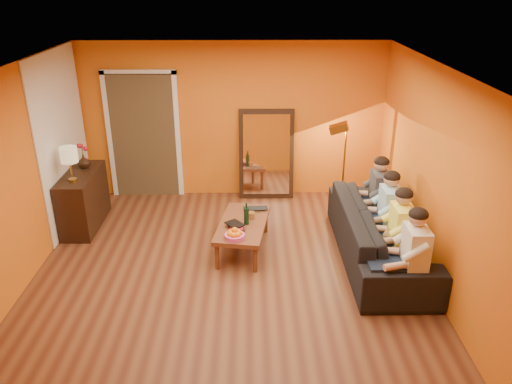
{
  "coord_description": "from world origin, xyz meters",
  "views": [
    {
      "loc": [
        0.28,
        -5.31,
        3.56
      ],
      "look_at": [
        0.35,
        0.5,
        1.0
      ],
      "focal_mm": 35.0,
      "sensor_mm": 36.0,
      "label": 1
    }
  ],
  "objects_px": {
    "table_lamp": "(70,164)",
    "sofa": "(379,234)",
    "sideboard": "(84,200)",
    "tumbler": "(252,215)",
    "vase": "(84,161)",
    "mirror_frame": "(266,154)",
    "wine_bottle": "(246,214)",
    "person_mid_right": "(389,214)",
    "dog": "(396,258)",
    "person_far_right": "(379,197)",
    "person_far_left": "(414,257)",
    "person_mid_left": "(401,234)",
    "laptop": "(256,210)",
    "floor_lamp": "(344,168)",
    "coffee_table": "(243,236)"
  },
  "relations": [
    {
      "from": "table_lamp",
      "to": "sofa",
      "type": "distance_m",
      "value": 4.36
    },
    {
      "from": "sideboard",
      "to": "tumbler",
      "type": "bearing_deg",
      "value": -14.29
    },
    {
      "from": "table_lamp",
      "to": "vase",
      "type": "distance_m",
      "value": 0.57
    },
    {
      "from": "mirror_frame",
      "to": "wine_bottle",
      "type": "bearing_deg",
      "value": -99.79
    },
    {
      "from": "person_mid_right",
      "to": "dog",
      "type": "bearing_deg",
      "value": -95.9
    },
    {
      "from": "dog",
      "to": "person_far_right",
      "type": "relative_size",
      "value": 0.58
    },
    {
      "from": "table_lamp",
      "to": "dog",
      "type": "distance_m",
      "value": 4.56
    },
    {
      "from": "wine_bottle",
      "to": "person_far_right",
      "type": "bearing_deg",
      "value": 13.21
    },
    {
      "from": "sideboard",
      "to": "person_far_left",
      "type": "relative_size",
      "value": 0.97
    },
    {
      "from": "person_mid_left",
      "to": "laptop",
      "type": "height_order",
      "value": "person_mid_left"
    },
    {
      "from": "person_mid_left",
      "to": "floor_lamp",
      "type": "bearing_deg",
      "value": 100.5
    },
    {
      "from": "wine_bottle",
      "to": "tumbler",
      "type": "xyz_separation_m",
      "value": [
        0.07,
        0.17,
        -0.11
      ]
    },
    {
      "from": "person_mid_left",
      "to": "laptop",
      "type": "xyz_separation_m",
      "value": [
        -1.78,
        1.05,
        -0.18
      ]
    },
    {
      "from": "wine_bottle",
      "to": "laptop",
      "type": "height_order",
      "value": "wine_bottle"
    },
    {
      "from": "coffee_table",
      "to": "person_mid_left",
      "type": "relative_size",
      "value": 1.0
    },
    {
      "from": "dog",
      "to": "person_far_right",
      "type": "height_order",
      "value": "person_far_right"
    },
    {
      "from": "mirror_frame",
      "to": "coffee_table",
      "type": "bearing_deg",
      "value": -101.55
    },
    {
      "from": "coffee_table",
      "to": "dog",
      "type": "bearing_deg",
      "value": -15.24
    },
    {
      "from": "wine_bottle",
      "to": "tumbler",
      "type": "distance_m",
      "value": 0.21
    },
    {
      "from": "wine_bottle",
      "to": "table_lamp",
      "type": "bearing_deg",
      "value": 168.18
    },
    {
      "from": "dog",
      "to": "tumbler",
      "type": "bearing_deg",
      "value": 170.14
    },
    {
      "from": "person_mid_right",
      "to": "laptop",
      "type": "height_order",
      "value": "person_mid_right"
    },
    {
      "from": "coffee_table",
      "to": "person_mid_right",
      "type": "distance_m",
      "value": 2.0
    },
    {
      "from": "person_mid_left",
      "to": "tumbler",
      "type": "distance_m",
      "value": 2.02
    },
    {
      "from": "floor_lamp",
      "to": "mirror_frame",
      "type": "bearing_deg",
      "value": 166.1
    },
    {
      "from": "coffee_table",
      "to": "person_far_left",
      "type": "distance_m",
      "value": 2.36
    },
    {
      "from": "person_far_left",
      "to": "tumbler",
      "type": "distance_m",
      "value": 2.3
    },
    {
      "from": "mirror_frame",
      "to": "laptop",
      "type": "distance_m",
      "value": 1.54
    },
    {
      "from": "mirror_frame",
      "to": "table_lamp",
      "type": "xyz_separation_m",
      "value": [
        -2.79,
        -1.38,
        0.34
      ]
    },
    {
      "from": "person_far_left",
      "to": "wine_bottle",
      "type": "distance_m",
      "value": 2.25
    },
    {
      "from": "sideboard",
      "to": "table_lamp",
      "type": "distance_m",
      "value": 0.74
    },
    {
      "from": "sofa",
      "to": "tumbler",
      "type": "relative_size",
      "value": 24.94
    },
    {
      "from": "tumbler",
      "to": "laptop",
      "type": "xyz_separation_m",
      "value": [
        0.06,
        0.23,
        -0.03
      ]
    },
    {
      "from": "dog",
      "to": "person_mid_left",
      "type": "distance_m",
      "value": 0.3
    },
    {
      "from": "tumbler",
      "to": "floor_lamp",
      "type": "bearing_deg",
      "value": 38.27
    },
    {
      "from": "floor_lamp",
      "to": "laptop",
      "type": "height_order",
      "value": "floor_lamp"
    },
    {
      "from": "vase",
      "to": "coffee_table",
      "type": "bearing_deg",
      "value": -22.82
    },
    {
      "from": "person_far_right",
      "to": "vase",
      "type": "bearing_deg",
      "value": 171.95
    },
    {
      "from": "floor_lamp",
      "to": "dog",
      "type": "bearing_deg",
      "value": -70.94
    },
    {
      "from": "person_mid_right",
      "to": "laptop",
      "type": "relative_size",
      "value": 3.48
    },
    {
      "from": "laptop",
      "to": "vase",
      "type": "bearing_deg",
      "value": 163.34
    },
    {
      "from": "floor_lamp",
      "to": "laptop",
      "type": "distance_m",
      "value": 1.71
    },
    {
      "from": "sofa",
      "to": "person_mid_left",
      "type": "height_order",
      "value": "person_mid_left"
    },
    {
      "from": "dog",
      "to": "wine_bottle",
      "type": "distance_m",
      "value": 2.01
    },
    {
      "from": "mirror_frame",
      "to": "wine_bottle",
      "type": "height_order",
      "value": "mirror_frame"
    },
    {
      "from": "person_mid_left",
      "to": "wine_bottle",
      "type": "xyz_separation_m",
      "value": [
        -1.91,
        0.65,
        -0.03
      ]
    },
    {
      "from": "table_lamp",
      "to": "person_mid_left",
      "type": "relative_size",
      "value": 0.42
    },
    {
      "from": "sideboard",
      "to": "table_lamp",
      "type": "xyz_separation_m",
      "value": [
        0.0,
        -0.3,
        0.68
      ]
    },
    {
      "from": "sideboard",
      "to": "mirror_frame",
      "type": "bearing_deg",
      "value": 21.16
    },
    {
      "from": "coffee_table",
      "to": "floor_lamp",
      "type": "bearing_deg",
      "value": 47.66
    }
  ]
}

